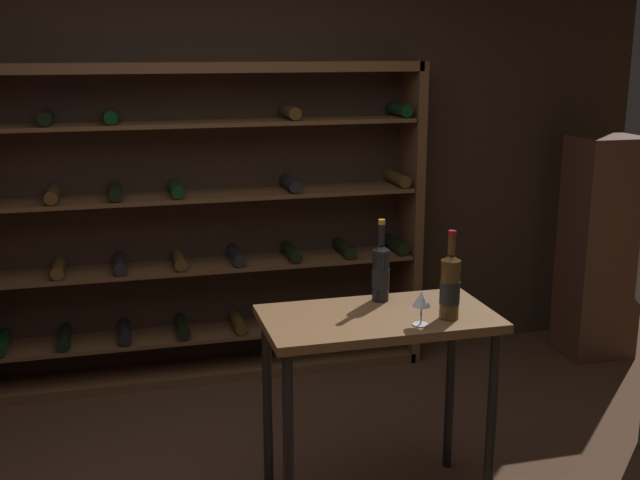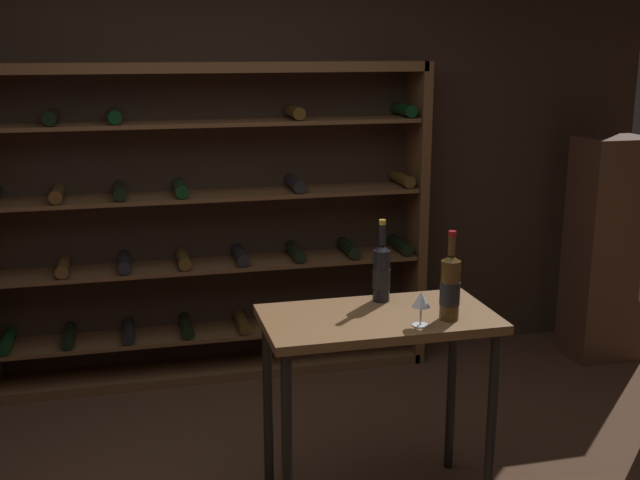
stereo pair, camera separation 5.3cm
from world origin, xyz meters
name	(u,v)px [view 2 (the right image)]	position (x,y,z in m)	size (l,w,h in m)	color
back_wall	(215,165)	(0.00, 2.02, 1.31)	(5.83, 0.10, 2.62)	#332319
wine_rack	(212,229)	(-0.06, 1.81, 0.95)	(2.70, 0.32, 1.94)	brown
tasting_table	(378,343)	(0.48, 0.18, 0.78)	(1.00, 0.53, 0.91)	brown
display_cabinet	(606,249)	(2.49, 1.51, 0.73)	(0.44, 0.36, 1.47)	#4C2D1E
wine_bottle_gold_foil	(450,287)	(0.75, 0.05, 1.05)	(0.09, 0.09, 0.38)	#4C3314
wine_bottle_green_slim	(381,272)	(0.55, 0.36, 1.04)	(0.08, 0.08, 0.38)	black
wine_glass_stemmed_left	(421,301)	(0.61, 0.01, 1.02)	(0.07, 0.07, 0.15)	silver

